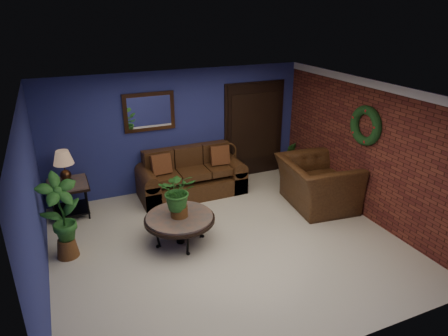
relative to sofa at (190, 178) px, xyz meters
name	(u,v)px	position (x,y,z in m)	size (l,w,h in m)	color
floor	(227,243)	(-0.08, -2.08, -0.32)	(5.50, 5.50, 0.00)	beige
wall_back	(179,131)	(-0.08, 0.42, 0.93)	(5.50, 0.04, 2.50)	navy
wall_left	(33,207)	(-2.83, -2.08, 0.93)	(0.04, 5.00, 2.50)	navy
wall_right_brick	(367,150)	(2.67, -2.08, 0.93)	(0.04, 5.00, 2.50)	maroon
ceiling	(228,94)	(-0.08, -2.08, 2.18)	(5.50, 5.00, 0.02)	silver
crown_molding	(375,85)	(2.64, -2.08, 2.11)	(0.03, 5.00, 0.14)	white
wall_mirror	(149,112)	(-0.68, 0.38, 1.40)	(1.02, 0.06, 0.77)	#442714
closet_door	(254,130)	(1.67, 0.39, 0.73)	(1.44, 0.06, 2.18)	black
wreath	(366,126)	(2.61, -2.03, 1.38)	(0.72, 0.72, 0.16)	black
sofa	(190,178)	(0.00, 0.00, 0.00)	(2.15, 0.93, 0.97)	#4B2D15
coffee_table	(180,219)	(-0.79, -1.75, 0.12)	(1.16, 1.16, 0.50)	#514A46
end_table	(68,190)	(-2.38, -0.03, 0.19)	(0.73, 0.73, 0.67)	#514A46
table_lamp	(64,163)	(-2.38, -0.03, 0.74)	(0.36, 0.36, 0.60)	#442714
side_chair	(229,162)	(0.90, 0.04, 0.21)	(0.47, 0.47, 0.94)	#523217
armchair	(317,183)	(2.07, -1.52, 0.15)	(1.43, 1.25, 0.93)	#4B2D15
coffee_plant	(178,192)	(-0.79, -1.75, 0.61)	(0.72, 0.68, 0.78)	brown
floor_plant	(287,159)	(2.27, -0.13, 0.13)	(0.45, 0.40, 0.85)	brown
tall_plant	(61,214)	(-2.53, -1.42, 0.43)	(0.70, 0.58, 1.40)	brown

